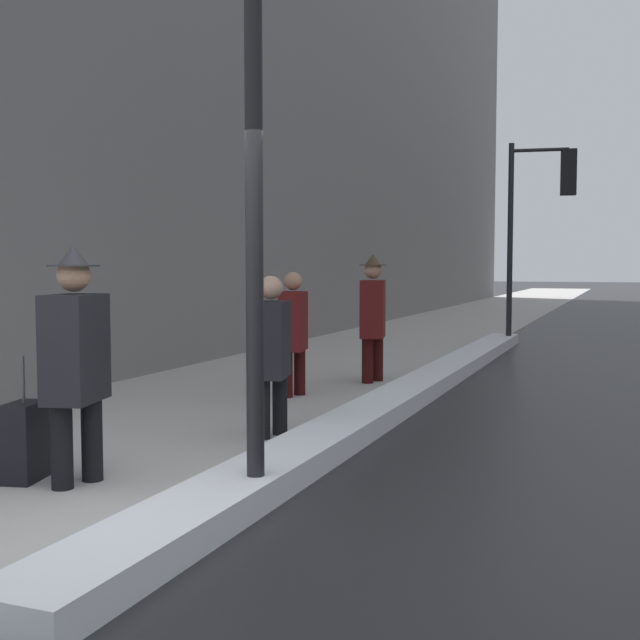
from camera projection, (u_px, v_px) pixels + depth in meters
ground_plane at (130, 551)px, 4.53m from camera, size 160.00×160.00×0.00m
sidewalk_slab at (424, 333)px, 19.20m from camera, size 4.00×80.00×0.01m
snow_bank_curb at (421, 386)px, 10.09m from camera, size 0.55×14.42×0.20m
building_facade_left at (309, 14)px, 25.02m from camera, size 6.00×36.00×18.92m
lamp_post at (254, 93)px, 5.24m from camera, size 0.28×0.28×4.54m
traffic_light_near at (545, 199)px, 15.91m from camera, size 1.31×0.42×4.05m
pedestrian_in_fedora at (76, 356)px, 5.82m from camera, size 0.43×0.78×1.76m
pedestrian_nearside at (271, 348)px, 7.46m from camera, size 0.39×0.55×1.52m
pedestrian_trailing at (293, 328)px, 9.79m from camera, size 0.40×0.55×1.54m
pedestrian_with_shoulder_bag at (373, 313)px, 11.01m from camera, size 0.43×0.78×1.77m
rolling_suitcase at (25, 442)px, 5.96m from camera, size 0.30×0.40×0.95m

